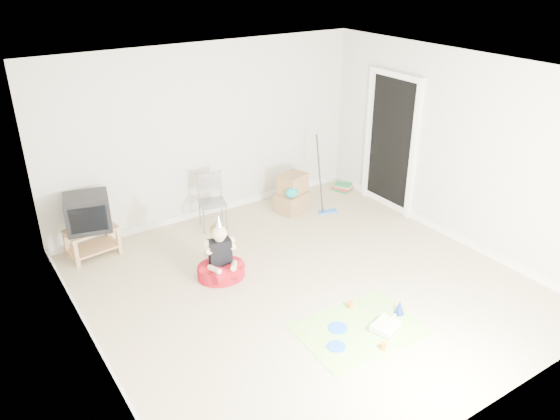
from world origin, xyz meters
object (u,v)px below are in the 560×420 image
seated_woman (221,264)px  birthday_cake (386,327)px  crt_tv (88,212)px  cardboard_boxes (292,194)px  tv_stand (92,239)px  folding_chair (212,203)px

seated_woman → birthday_cake: size_ratio=2.44×
seated_woman → crt_tv: bearing=129.5°
birthday_cake → cardboard_boxes: bearing=74.2°
tv_stand → seated_woman: (1.18, -1.43, -0.05)m
seated_woman → cardboard_boxes: bearing=31.1°
folding_chair → crt_tv: bearing=174.9°
cardboard_boxes → birthday_cake: cardboard_boxes is taller
folding_chair → seated_woman: seated_woman is taller
folding_chair → birthday_cake: bearing=-82.1°
seated_woman → folding_chair: bearing=66.9°
tv_stand → cardboard_boxes: size_ratio=1.15×
folding_chair → birthday_cake: size_ratio=2.34×
cardboard_boxes → seated_woman: (-1.85, -1.11, -0.10)m
folding_chair → birthday_cake: (0.44, -3.20, -0.36)m
tv_stand → crt_tv: 0.40m
tv_stand → birthday_cake: 4.00m
folding_chair → seated_woman: bearing=-113.1°
seated_woman → tv_stand: bearing=129.5°
tv_stand → folding_chair: size_ratio=0.82×
crt_tv → tv_stand: bearing=-20.2°
folding_chair → cardboard_boxes: bearing=-7.1°
crt_tv → folding_chair: bearing=8.4°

